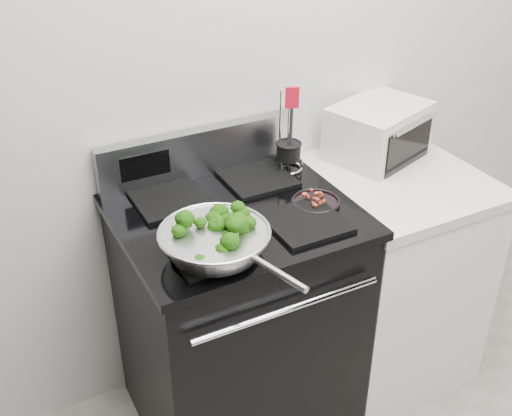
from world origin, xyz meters
TOP-DOWN VIEW (x-y plane):
  - back_wall at (0.00, 1.75)m, footprint 4.00×0.02m
  - gas_range at (-0.30, 1.41)m, footprint 0.79×0.69m
  - counter at (0.39, 1.41)m, footprint 0.62×0.68m
  - skillet at (-0.46, 1.22)m, footprint 0.34×0.53m
  - broccoli_pile at (-0.46, 1.22)m, footprint 0.27×0.27m
  - bacon_plate at (-0.03, 1.33)m, footprint 0.17×0.17m
  - utensil_holder at (0.01, 1.60)m, footprint 0.11×0.11m
  - toaster_oven at (0.42, 1.59)m, footprint 0.44×0.39m

SIDE VIEW (x-z plane):
  - counter at x=0.39m, z-range 0.00..0.92m
  - gas_range at x=-0.30m, z-range -0.08..1.05m
  - bacon_plate at x=-0.03m, z-range 0.95..0.99m
  - skillet at x=-0.46m, z-range 0.97..1.04m
  - utensil_holder at x=0.01m, z-range 0.84..1.18m
  - broccoli_pile at x=-0.46m, z-range 0.98..1.07m
  - toaster_oven at x=0.42m, z-range 0.92..1.13m
  - back_wall at x=0.00m, z-range 0.00..2.70m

